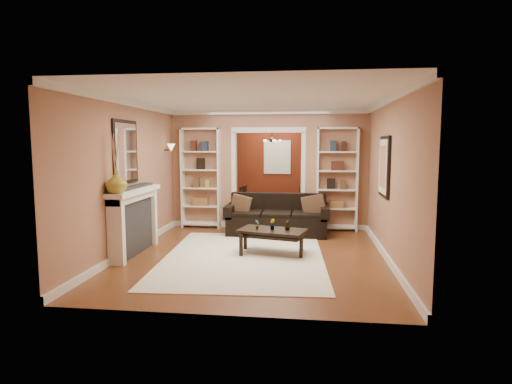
# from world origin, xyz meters

# --- Properties ---
(floor) EXTENTS (8.00, 8.00, 0.00)m
(floor) POSITION_xyz_m (0.00, 0.00, 0.00)
(floor) COLOR brown
(floor) RESTS_ON ground
(ceiling) EXTENTS (8.00, 8.00, 0.00)m
(ceiling) POSITION_xyz_m (0.00, 0.00, 2.70)
(ceiling) COLOR white
(ceiling) RESTS_ON ground
(wall_back) EXTENTS (8.00, 0.00, 8.00)m
(wall_back) POSITION_xyz_m (0.00, 4.00, 1.35)
(wall_back) COLOR #A57257
(wall_back) RESTS_ON ground
(wall_front) EXTENTS (8.00, 0.00, 8.00)m
(wall_front) POSITION_xyz_m (0.00, -4.00, 1.35)
(wall_front) COLOR #A57257
(wall_front) RESTS_ON ground
(wall_left) EXTENTS (0.00, 8.00, 8.00)m
(wall_left) POSITION_xyz_m (-2.25, 0.00, 1.35)
(wall_left) COLOR #A57257
(wall_left) RESTS_ON ground
(wall_right) EXTENTS (0.00, 8.00, 8.00)m
(wall_right) POSITION_xyz_m (2.25, 0.00, 1.35)
(wall_right) COLOR #A57257
(wall_right) RESTS_ON ground
(partition_wall) EXTENTS (4.50, 0.15, 2.70)m
(partition_wall) POSITION_xyz_m (0.00, 1.20, 1.35)
(partition_wall) COLOR #A57257
(partition_wall) RESTS_ON floor
(red_back_panel) EXTENTS (4.44, 0.04, 2.64)m
(red_back_panel) POSITION_xyz_m (0.00, 3.97, 1.32)
(red_back_panel) COLOR maroon
(red_back_panel) RESTS_ON floor
(dining_window) EXTENTS (0.78, 0.03, 0.98)m
(dining_window) POSITION_xyz_m (0.00, 3.93, 1.55)
(dining_window) COLOR #8CA5CC
(dining_window) RESTS_ON wall_back
(area_rug) EXTENTS (2.90, 3.92, 0.01)m
(area_rug) POSITION_xyz_m (-0.17, -1.49, 0.01)
(area_rug) COLOR white
(area_rug) RESTS_ON floor
(sofa) EXTENTS (2.19, 0.95, 0.86)m
(sofa) POSITION_xyz_m (0.26, 0.45, 0.43)
(sofa) COLOR black
(sofa) RESTS_ON floor
(pillow_left) EXTENTS (0.43, 0.16, 0.42)m
(pillow_left) POSITION_xyz_m (-0.51, 0.43, 0.63)
(pillow_left) COLOR brown
(pillow_left) RESTS_ON sofa
(pillow_right) EXTENTS (0.48, 0.19, 0.47)m
(pillow_right) POSITION_xyz_m (1.04, 0.43, 0.65)
(pillow_right) COLOR brown
(pillow_right) RESTS_ON sofa
(coffee_table) EXTENTS (1.27, 0.89, 0.44)m
(coffee_table) POSITION_xyz_m (0.30, -1.20, 0.22)
(coffee_table) COLOR black
(coffee_table) RESTS_ON floor
(plant_left) EXTENTS (0.09, 0.11, 0.17)m
(plant_left) POSITION_xyz_m (0.03, -1.20, 0.52)
(plant_left) COLOR #336626
(plant_left) RESTS_ON coffee_table
(plant_center) EXTENTS (0.12, 0.13, 0.19)m
(plant_center) POSITION_xyz_m (0.30, -1.20, 0.53)
(plant_center) COLOR #336626
(plant_center) RESTS_ON coffee_table
(plant_right) EXTENTS (0.11, 0.11, 0.18)m
(plant_right) POSITION_xyz_m (0.56, -1.20, 0.53)
(plant_right) COLOR #336626
(plant_right) RESTS_ON coffee_table
(bookshelf_left) EXTENTS (0.90, 0.30, 2.30)m
(bookshelf_left) POSITION_xyz_m (-1.55, 1.03, 1.15)
(bookshelf_left) COLOR white
(bookshelf_left) RESTS_ON floor
(bookshelf_right) EXTENTS (0.90, 0.30, 2.30)m
(bookshelf_right) POSITION_xyz_m (1.55, 1.03, 1.15)
(bookshelf_right) COLOR white
(bookshelf_right) RESTS_ON floor
(fireplace) EXTENTS (0.32, 1.70, 1.16)m
(fireplace) POSITION_xyz_m (-2.09, -1.50, 0.58)
(fireplace) COLOR white
(fireplace) RESTS_ON floor
(vase) EXTENTS (0.42, 0.42, 0.35)m
(vase) POSITION_xyz_m (-2.09, -2.20, 1.34)
(vase) COLOR olive
(vase) RESTS_ON fireplace
(mirror) EXTENTS (0.03, 0.95, 1.10)m
(mirror) POSITION_xyz_m (-2.23, -1.50, 1.80)
(mirror) COLOR silver
(mirror) RESTS_ON wall_left
(wall_sconce) EXTENTS (0.18, 0.18, 0.22)m
(wall_sconce) POSITION_xyz_m (-2.15, 0.55, 1.83)
(wall_sconce) COLOR #FFE0A5
(wall_sconce) RESTS_ON wall_left
(framed_art) EXTENTS (0.04, 0.85, 1.05)m
(framed_art) POSITION_xyz_m (2.21, -1.00, 1.55)
(framed_art) COLOR black
(framed_art) RESTS_ON wall_right
(dining_table) EXTENTS (1.49, 0.83, 0.52)m
(dining_table) POSITION_xyz_m (-0.07, 2.85, 0.26)
(dining_table) COLOR black
(dining_table) RESTS_ON floor
(dining_chair_nw) EXTENTS (0.45, 0.45, 0.85)m
(dining_chair_nw) POSITION_xyz_m (-0.62, 2.55, 0.42)
(dining_chair_nw) COLOR black
(dining_chair_nw) RESTS_ON floor
(dining_chair_ne) EXTENTS (0.49, 0.49, 0.86)m
(dining_chair_ne) POSITION_xyz_m (0.48, 2.55, 0.43)
(dining_chair_ne) COLOR black
(dining_chair_ne) RESTS_ON floor
(dining_chair_sw) EXTENTS (0.46, 0.46, 0.81)m
(dining_chair_sw) POSITION_xyz_m (-0.62, 3.15, 0.40)
(dining_chair_sw) COLOR black
(dining_chair_sw) RESTS_ON floor
(dining_chair_se) EXTENTS (0.55, 0.55, 0.85)m
(dining_chair_se) POSITION_xyz_m (0.48, 3.15, 0.42)
(dining_chair_se) COLOR black
(dining_chair_se) RESTS_ON floor
(chandelier) EXTENTS (0.50, 0.50, 0.30)m
(chandelier) POSITION_xyz_m (0.00, 2.70, 2.02)
(chandelier) COLOR #3A251A
(chandelier) RESTS_ON ceiling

